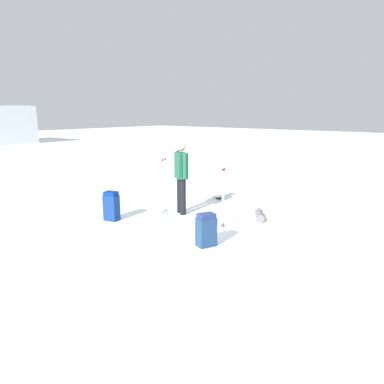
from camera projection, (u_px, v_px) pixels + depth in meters
The scene contains 8 objects.
ground_plane at pixel (192, 223), 7.97m from camera, with size 80.00×80.00×0.00m, color white.
skier_standing at pixel (181, 174), 8.56m from camera, with size 0.35×0.51×1.70m.
ski_pair_near at pixel (219, 199), 10.12m from camera, with size 1.05×1.73×0.05m.
backpack_large_dark at pixel (206, 230), 6.59m from camera, with size 0.39×0.34×0.60m.
backpack_bright at pixel (111, 206), 8.14m from camera, with size 0.29×0.35×0.66m.
ski_poles_planted_near at pixel (223, 195), 7.55m from camera, with size 0.17×0.10×1.25m.
ski_poles_planted_far at pixel (164, 184), 8.58m from camera, with size 0.21×0.11×1.31m.
sleeping_mat_rolled at pixel (260, 216), 8.25m from camera, with size 0.18×0.18×0.55m, color slate.
Camera 1 is at (-5.89, -4.86, 2.38)m, focal length 34.38 mm.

